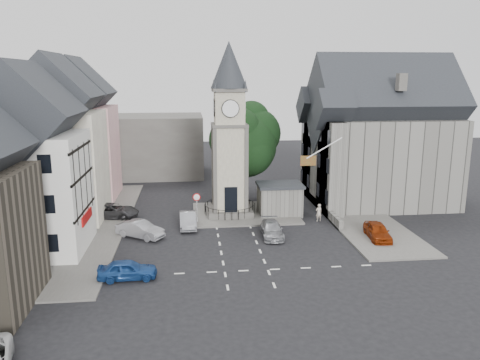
{
  "coord_description": "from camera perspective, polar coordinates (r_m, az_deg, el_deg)",
  "views": [
    {
      "loc": [
        -3.66,
        -35.46,
        13.17
      ],
      "look_at": [
        0.69,
        5.0,
        4.08
      ],
      "focal_mm": 35.0,
      "sensor_mm": 36.0,
      "label": 1
    }
  ],
  "objects": [
    {
      "name": "terrace_cream",
      "position": [
        45.52,
        -21.18,
        3.41
      ],
      "size": [
        8.1,
        7.6,
        12.8
      ],
      "color": "beige",
      "rests_on": "ground"
    },
    {
      "name": "terrace_pink",
      "position": [
        53.21,
        -19.01,
        4.79
      ],
      "size": [
        8.1,
        7.6,
        12.8
      ],
      "color": "pink",
      "rests_on": "ground"
    },
    {
      "name": "car_island_silver",
      "position": [
        41.87,
        -6.37,
        -4.86
      ],
      "size": [
        1.55,
        4.12,
        1.34
      ],
      "primitive_type": "imported",
      "rotation": [
        0.0,
        0.0,
        0.03
      ],
      "color": "#919399",
      "rests_on": "ground"
    },
    {
      "name": "central_island",
      "position": [
        45.68,
        0.61,
        -4.07
      ],
      "size": [
        10.0,
        8.0,
        0.16
      ],
      "primitive_type": "cube",
      "color": "#595651",
      "rests_on": "ground"
    },
    {
      "name": "pavement_east",
      "position": [
        48.01,
        13.18,
        -3.59
      ],
      "size": [
        6.0,
        26.0,
        0.14
      ],
      "primitive_type": "cube",
      "color": "#595651",
      "rests_on": "ground"
    },
    {
      "name": "car_west_silver",
      "position": [
        39.92,
        -12.08,
        -5.91
      ],
      "size": [
        4.33,
        3.5,
        1.38
      ],
      "primitive_type": "imported",
      "rotation": [
        0.0,
        0.0,
        1.0
      ],
      "color": "#94959B",
      "rests_on": "ground"
    },
    {
      "name": "east_boundary_wall",
      "position": [
        48.92,
        9.34,
        -2.65
      ],
      "size": [
        0.4,
        16.0,
        0.9
      ],
      "primitive_type": "cube",
      "color": "#62605B",
      "rests_on": "ground"
    },
    {
      "name": "car_island_east",
      "position": [
        39.39,
        3.91,
        -6.04
      ],
      "size": [
        1.91,
        4.27,
        1.22
      ],
      "primitive_type": "imported",
      "rotation": [
        0.0,
        0.0,
        -0.05
      ],
      "color": "gray",
      "rests_on": "ground"
    },
    {
      "name": "road_markings",
      "position": [
        32.93,
        0.78,
        -10.98
      ],
      "size": [
        20.0,
        8.0,
        0.01
      ],
      "primitive_type": "cube",
      "color": "silver",
      "rests_on": "ground"
    },
    {
      "name": "warning_sign_post",
      "position": [
        42.38,
        -5.3,
        -2.71
      ],
      "size": [
        0.7,
        0.19,
        2.85
      ],
      "color": "black",
      "rests_on": "ground"
    },
    {
      "name": "flagpole",
      "position": [
        41.6,
        10.24,
        3.86
      ],
      "size": [
        3.68,
        0.1,
        2.74
      ],
      "color": "white",
      "rests_on": "ground"
    },
    {
      "name": "car_west_blue",
      "position": [
        32.29,
        -13.56,
        -10.58
      ],
      "size": [
        3.92,
        1.69,
        1.32
      ],
      "primitive_type": "imported",
      "rotation": [
        0.0,
        0.0,
        1.6
      ],
      "color": "navy",
      "rests_on": "ground"
    },
    {
      "name": "backdrop_west",
      "position": [
        64.66,
        -13.51,
        4.09
      ],
      "size": [
        20.0,
        10.0,
        8.0
      ],
      "primitive_type": "cube",
      "color": "#4C4944",
      "rests_on": "ground"
    },
    {
      "name": "ground",
      "position": [
        38.0,
        -0.23,
        -7.69
      ],
      "size": [
        120.0,
        120.0,
        0.0
      ],
      "primitive_type": "plane",
      "color": "black",
      "rests_on": "ground"
    },
    {
      "name": "clock_tower",
      "position": [
        43.89,
        -1.32,
        5.98
      ],
      "size": [
        4.86,
        4.86,
        16.25
      ],
      "color": "#4C4944",
      "rests_on": "ground"
    },
    {
      "name": "stone_shelter",
      "position": [
        45.3,
        4.84,
        -2.32
      ],
      "size": [
        4.3,
        3.3,
        3.08
      ],
      "color": "#62605B",
      "rests_on": "ground"
    },
    {
      "name": "town_tree",
      "position": [
        49.18,
        0.53,
        5.35
      ],
      "size": [
        7.2,
        7.2,
        10.8
      ],
      "color": "black",
      "rests_on": "ground"
    },
    {
      "name": "pavement_west",
      "position": [
        44.37,
        -17.41,
        -5.18
      ],
      "size": [
        6.0,
        30.0,
        0.14
      ],
      "primitive_type": "cube",
      "color": "#595651",
      "rests_on": "ground"
    },
    {
      "name": "pedestrian",
      "position": [
        43.85,
        9.57,
        -3.94
      ],
      "size": [
        0.67,
        0.52,
        1.65
      ],
      "primitive_type": "imported",
      "rotation": [
        0.0,
        0.0,
        3.36
      ],
      "color": "beige",
      "rests_on": "ground"
    },
    {
      "name": "car_west_grey",
      "position": [
        45.83,
        -15.39,
        -3.66
      ],
      "size": [
        5.34,
        3.02,
        1.41
      ],
      "primitive_type": "imported",
      "rotation": [
        0.0,
        0.0,
        1.43
      ],
      "color": "#2D2D2F",
      "rests_on": "ground"
    },
    {
      "name": "terrace_tudor",
      "position": [
        38.03,
        -24.16,
        0.89
      ],
      "size": [
        8.1,
        7.6,
        12.0
      ],
      "color": "silver",
      "rests_on": "ground"
    },
    {
      "name": "east_building",
      "position": [
        50.76,
        16.27,
        4.26
      ],
      "size": [
        14.4,
        11.4,
        12.6
      ],
      "color": "#62605B",
      "rests_on": "ground"
    },
    {
      "name": "car_east_red",
      "position": [
        40.27,
        16.42,
        -6.01
      ],
      "size": [
        2.02,
        4.17,
        1.37
      ],
      "primitive_type": "imported",
      "rotation": [
        0.0,
        0.0,
        -0.1
      ],
      "color": "maroon",
      "rests_on": "ground"
    }
  ]
}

